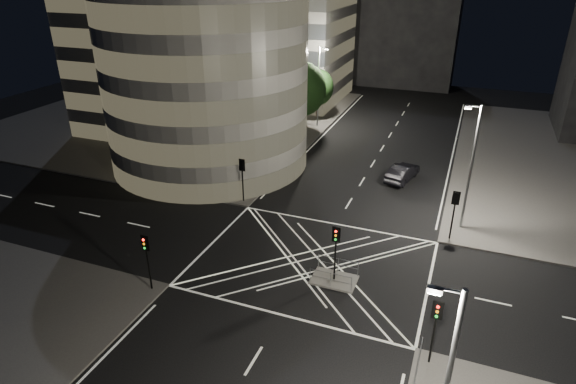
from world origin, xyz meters
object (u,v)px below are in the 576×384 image
at_px(sedan, 402,172).
at_px(street_lamp_left_near, 260,125).
at_px(traffic_signal_nl, 147,252).
at_px(central_island, 334,280).
at_px(traffic_signal_fr, 455,206).
at_px(traffic_signal_fl, 242,172).
at_px(traffic_signal_nr, 436,321).
at_px(street_lamp_right_far, 471,164).
at_px(street_lamp_left_far, 319,84).
at_px(traffic_signal_island, 336,244).

bearing_deg(sedan, street_lamp_left_near, 33.68).
relative_size(traffic_signal_nl, sedan, 0.80).
height_order(central_island, traffic_signal_fr, traffic_signal_fr).
distance_m(traffic_signal_fr, sedan, 11.51).
distance_m(traffic_signal_fl, street_lamp_left_near, 5.86).
bearing_deg(traffic_signal_nl, traffic_signal_fr, 37.69).
bearing_deg(traffic_signal_nr, traffic_signal_nl, 180.00).
bearing_deg(traffic_signal_fr, traffic_signal_nl, -142.31).
bearing_deg(street_lamp_right_far, street_lamp_left_far, 131.94).
relative_size(traffic_signal_nr, sedan, 0.80).
distance_m(traffic_signal_fr, street_lamp_left_near, 19.14).
xyz_separation_m(traffic_signal_nr, street_lamp_left_near, (-18.24, 18.80, 2.63)).
bearing_deg(central_island, street_lamp_left_far, 109.95).
xyz_separation_m(traffic_signal_island, sedan, (1.54, 18.32, -2.09)).
xyz_separation_m(traffic_signal_fl, street_lamp_right_far, (18.24, 2.20, 2.63)).
distance_m(central_island, traffic_signal_island, 2.84).
bearing_deg(traffic_signal_nl, central_island, 26.14).
relative_size(traffic_signal_island, street_lamp_left_far, 0.40).
bearing_deg(traffic_signal_nr, street_lamp_right_far, 87.70).
bearing_deg(street_lamp_left_far, traffic_signal_fl, -88.43).
distance_m(traffic_signal_island, street_lamp_right_far, 13.13).
relative_size(street_lamp_left_near, street_lamp_left_far, 1.00).
relative_size(central_island, sedan, 0.60).
relative_size(central_island, traffic_signal_fl, 0.75).
bearing_deg(traffic_signal_nl, traffic_signal_island, 26.14).
bearing_deg(traffic_signal_fr, street_lamp_left_near, 164.08).
height_order(traffic_signal_fl, traffic_signal_nl, same).
bearing_deg(traffic_signal_nr, street_lamp_left_far, 116.36).
height_order(street_lamp_left_far, sedan, street_lamp_left_far).
distance_m(traffic_signal_fr, street_lamp_left_far, 29.63).
xyz_separation_m(central_island, street_lamp_left_far, (-11.44, 31.50, 5.47)).
distance_m(traffic_signal_fr, street_lamp_right_far, 3.48).
bearing_deg(sedan, central_island, 98.50).
distance_m(central_island, traffic_signal_nr, 9.08).
bearing_deg(street_lamp_left_far, traffic_signal_nr, -63.64).
height_order(traffic_signal_nl, street_lamp_left_far, street_lamp_left_far).
xyz_separation_m(traffic_signal_nr, street_lamp_left_far, (-18.24, 36.80, 2.63)).
distance_m(traffic_signal_fl, street_lamp_left_far, 23.36).
height_order(traffic_signal_nl, sedan, traffic_signal_nl).
bearing_deg(traffic_signal_nl, street_lamp_left_far, 90.99).
relative_size(central_island, street_lamp_right_far, 0.30).
distance_m(traffic_signal_fl, traffic_signal_nl, 13.60).
height_order(street_lamp_left_far, street_lamp_right_far, same).
distance_m(central_island, sedan, 18.40).
xyz_separation_m(traffic_signal_fl, traffic_signal_nl, (0.00, -13.60, 0.00)).
bearing_deg(traffic_signal_nl, traffic_signal_nr, 0.00).
bearing_deg(street_lamp_left_far, street_lamp_left_near, -90.00).
relative_size(street_lamp_left_near, sedan, 2.01).
xyz_separation_m(traffic_signal_fr, sedan, (-5.26, 10.02, -2.09)).
relative_size(traffic_signal_fr, street_lamp_left_far, 0.40).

